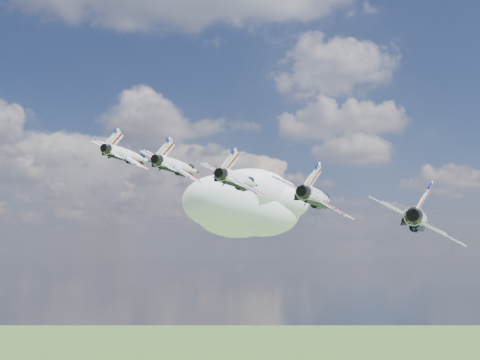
# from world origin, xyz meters

# --- Properties ---
(cloud_far) EXTENTS (63.74, 50.08, 25.04)m
(cloud_far) POSITION_xyz_m (6.16, 206.05, 161.34)
(cloud_far) COLOR white
(jet_0) EXTENTS (13.85, 16.03, 8.01)m
(jet_0) POSITION_xyz_m (-15.90, 33.53, 152.58)
(jet_0) COLOR silver
(jet_1) EXTENTS (13.85, 16.03, 8.01)m
(jet_1) POSITION_xyz_m (-6.95, 26.39, 149.64)
(jet_1) COLOR white
(jet_2) EXTENTS (13.85, 16.03, 8.01)m
(jet_2) POSITION_xyz_m (1.99, 19.25, 146.70)
(jet_2) COLOR white
(jet_3) EXTENTS (13.85, 16.03, 8.01)m
(jet_3) POSITION_xyz_m (10.94, 12.11, 143.76)
(jet_3) COLOR white
(jet_4) EXTENTS (13.85, 16.03, 8.01)m
(jet_4) POSITION_xyz_m (19.89, 4.97, 140.82)
(jet_4) COLOR white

